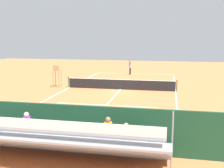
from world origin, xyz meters
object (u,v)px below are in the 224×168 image
tennis_net (120,84)px  courtside_bench (110,133)px  tennis_racket (126,74)px  tennis_ball_near (124,79)px  umpire_chair (57,74)px  bleacher_stand (54,139)px  tennis_player (130,67)px  equipment_bag (69,139)px

tennis_net → courtside_bench: tennis_net is taller
tennis_racket → tennis_ball_near: tennis_ball_near is taller
umpire_chair → bleacher_stand: bearing=112.0°
tennis_net → tennis_player: (0.49, -10.27, 0.51)m
equipment_bag → tennis_racket: bearing=-88.0°
bleacher_stand → tennis_ball_near: bearing=-88.4°
tennis_player → tennis_ball_near: 3.93m
tennis_net → courtside_bench: bearing=97.6°
equipment_bag → tennis_ball_near: size_ratio=13.64×
tennis_racket → tennis_ball_near: 3.65m
tennis_player → tennis_net: bearing=92.7°
umpire_chair → courtside_bench: 15.39m
tennis_player → bleacher_stand: bearing=90.9°
tennis_net → bleacher_stand: (0.07, 15.34, 0.41)m
tennis_net → tennis_racket: (0.97, -10.11, -0.49)m
bleacher_stand → tennis_player: 25.61m
umpire_chair → tennis_racket: 11.57m
courtside_bench → equipment_bag: (1.90, 0.13, -0.38)m
tennis_net → tennis_racket: tennis_net is taller
equipment_bag → tennis_player: (0.35, -23.67, 0.84)m
umpire_chair → tennis_player: umpire_chair is taller
tennis_racket → tennis_net: bearing=95.5°
tennis_net → tennis_ball_near: bearing=-84.0°
courtside_bench → tennis_racket: (2.73, -23.38, -0.54)m
tennis_net → equipment_bag: bearing=89.4°
bleacher_stand → umpire_chair: 16.41m
tennis_net → tennis_ball_near: (0.68, -6.47, -0.47)m
bleacher_stand → equipment_bag: 2.07m
courtside_bench → tennis_ball_near: (2.44, -19.74, -0.53)m
courtside_bench → umpire_chair: bearing=-58.8°
courtside_bench → tennis_player: (2.25, -23.54, 0.46)m
bleacher_stand → tennis_ball_near: 21.83m
tennis_player → tennis_racket: size_ratio=3.29×
tennis_racket → tennis_ball_near: size_ratio=8.86×
bleacher_stand → tennis_ball_near: (0.61, -21.81, -0.88)m
umpire_chair → tennis_racket: (-5.23, -10.23, -1.30)m
tennis_racket → tennis_player: bearing=-161.1°
tennis_racket → bleacher_stand: bearing=92.0°
tennis_net → tennis_racket: size_ratio=17.61×
courtside_bench → tennis_ball_near: size_ratio=27.27×
tennis_net → equipment_bag: size_ratio=11.44×
courtside_bench → tennis_ball_near: courtside_bench is taller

